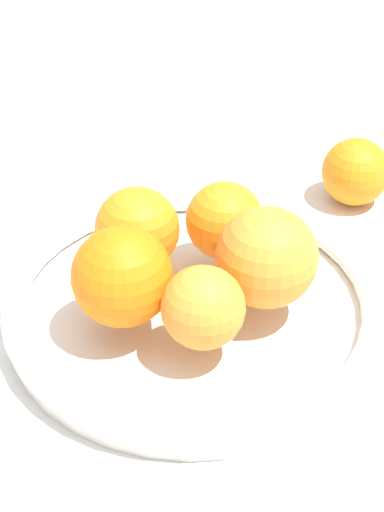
% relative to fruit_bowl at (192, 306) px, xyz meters
% --- Properties ---
extents(ground_plane, '(4.00, 4.00, 0.00)m').
position_rel_fruit_bowl_xyz_m(ground_plane, '(0.00, 0.00, -0.02)').
color(ground_plane, silver).
extents(fruit_bowl, '(0.32, 0.32, 0.03)m').
position_rel_fruit_bowl_xyz_m(fruit_bowl, '(0.00, 0.00, 0.00)').
color(fruit_bowl, silver).
rests_on(fruit_bowl, ground_plane).
extents(orange_pile, '(0.19, 0.19, 0.08)m').
position_rel_fruit_bowl_xyz_m(orange_pile, '(0.00, 0.00, 0.05)').
color(orange_pile, orange).
rests_on(orange_pile, fruit_bowl).
extents(stray_orange, '(0.07, 0.07, 0.07)m').
position_rel_fruit_bowl_xyz_m(stray_orange, '(-0.25, 0.03, 0.02)').
color(stray_orange, orange).
rests_on(stray_orange, ground_plane).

